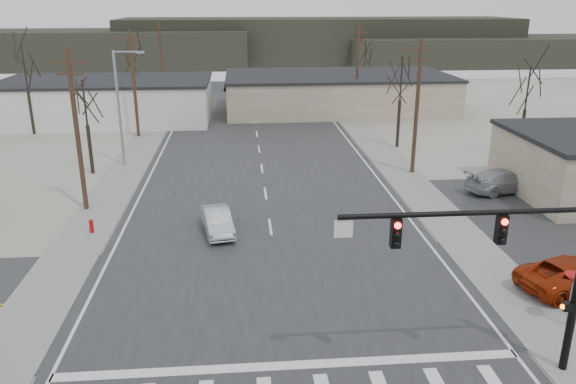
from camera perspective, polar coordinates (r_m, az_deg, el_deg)
name	(u,v)px	position (r m, az deg, el deg)	size (l,w,h in m)	color
ground	(280,295)	(25.78, -0.82, -10.46)	(140.00, 140.00, 0.00)	beige
main_road	(265,189)	(39.50, -2.38, 0.31)	(18.00, 110.00, 0.05)	#28282B
cross_road	(280,295)	(25.77, -0.82, -10.42)	(90.00, 10.00, 0.04)	#28282B
sidewalk_left	(125,172)	(45.15, -16.25, 1.97)	(3.00, 90.00, 0.06)	gray
sidewalk_right	(394,165)	(45.87, 10.69, 2.67)	(3.00, 90.00, 0.06)	gray
traffic_signal_mast	(530,254)	(20.38, 23.33, -5.79)	(8.95, 0.43, 7.20)	black
fire_hydrant	(91,226)	(33.88, -19.35, -3.27)	(0.24, 0.24, 0.87)	#A50C0C
yield_sign	(574,281)	(25.29, 27.06, -8.05)	(0.80, 0.80, 2.35)	gray
building_left_far	(107,100)	(64.88, -17.90, 8.87)	(22.30, 12.30, 4.50)	silver
building_right_far	(337,92)	(68.20, 5.01, 10.07)	(26.30, 14.30, 4.30)	#C4AD96
upole_left_b	(77,129)	(36.57, -20.68, 6.03)	(2.20, 0.30, 10.00)	#4C3523
upole_left_c	(134,82)	(55.79, -15.38, 10.68)	(2.20, 0.30, 10.00)	#4C3523
upole_left_d	(161,61)	(75.42, -12.76, 12.90)	(2.20, 0.30, 10.00)	#4C3523
upole_right_a	(417,105)	(43.09, 12.97, 8.58)	(2.20, 0.30, 10.00)	#4C3523
upole_right_b	(357,70)	(64.17, 7.05, 12.21)	(2.20, 0.30, 10.00)	#4C3523
streetlight_main	(121,102)	(45.97, -16.62, 8.73)	(2.40, 0.25, 9.00)	gray
tree_left_near	(85,105)	(44.53, -19.92, 8.26)	(3.30, 3.30, 7.35)	black
tree_right_mid	(401,81)	(50.83, 11.42, 11.02)	(3.74, 3.74, 8.33)	black
tree_left_far	(132,57)	(69.80, -15.55, 13.10)	(3.96, 3.96, 8.82)	black
tree_right_far	(365,56)	(76.53, 7.85, 13.53)	(3.52, 3.52, 7.84)	black
tree_lot	(528,90)	(50.75, 23.16, 9.47)	(3.52, 3.52, 7.84)	black
tree_left_mid	(25,70)	(60.32, -25.17, 11.18)	(3.96, 3.96, 8.82)	black
hill_left	(65,49)	(119.53, -21.73, 13.32)	(70.00, 18.00, 7.00)	#333026
hill_center	(319,41)	(119.82, 3.18, 15.08)	(80.00, 18.00, 9.00)	#333026
hill_right	(495,51)	(124.04, 20.26, 13.30)	(60.00, 18.00, 5.50)	#333026
sedan_crossing	(217,221)	(32.20, -7.18, -2.94)	(1.44, 4.13, 1.36)	#9DA2A7
car_far_a	(278,101)	(70.09, -1.02, 9.23)	(2.02, 4.96, 1.44)	black
car_far_b	(229,86)	(83.86, -6.00, 10.68)	(1.46, 3.63, 1.24)	black
car_parked_red	(573,274)	(29.01, 26.96, -7.45)	(2.46, 5.33, 1.48)	#972408
car_parked_silver	(503,181)	(41.41, 21.04, 1.06)	(2.19, 5.38, 1.56)	gray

